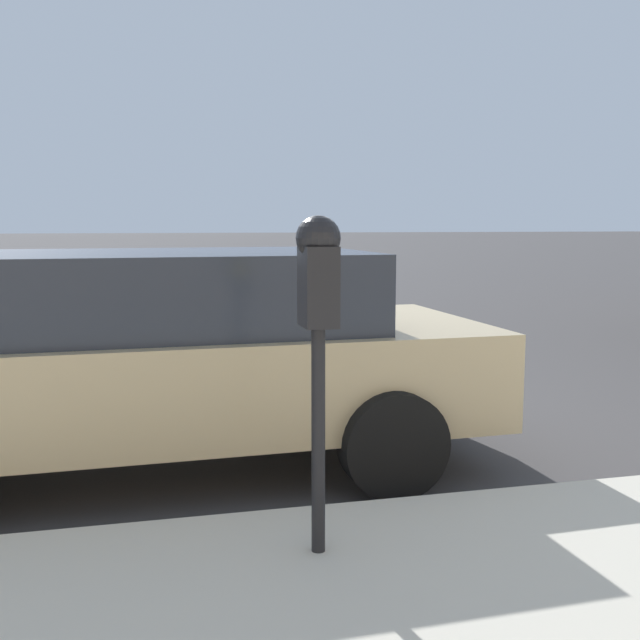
{
  "coord_description": "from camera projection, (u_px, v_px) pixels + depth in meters",
  "views": [
    {
      "loc": [
        -5.77,
        0.9,
        1.61
      ],
      "look_at": [
        -2.29,
        0.04,
        1.14
      ],
      "focal_mm": 42.0,
      "sensor_mm": 36.0,
      "label": 1
    }
  ],
  "objects": [
    {
      "name": "parking_meter",
      "position": [
        318.0,
        298.0,
        3.15
      ],
      "size": [
        0.21,
        0.19,
        1.47
      ],
      "color": "black",
      "rests_on": "sidewalk"
    },
    {
      "name": "ground_plane",
      "position": [
        257.0,
        426.0,
        5.98
      ],
      "size": [
        220.0,
        220.0,
        0.0
      ],
      "primitive_type": "plane",
      "color": "#3D3A3A"
    },
    {
      "name": "car_tan",
      "position": [
        151.0,
        355.0,
        4.83
      ],
      "size": [
        2.08,
        4.51,
        1.43
      ],
      "rotation": [
        0.0,
        0.0,
        0.02
      ],
      "color": "tan",
      "rests_on": "ground_plane"
    }
  ]
}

